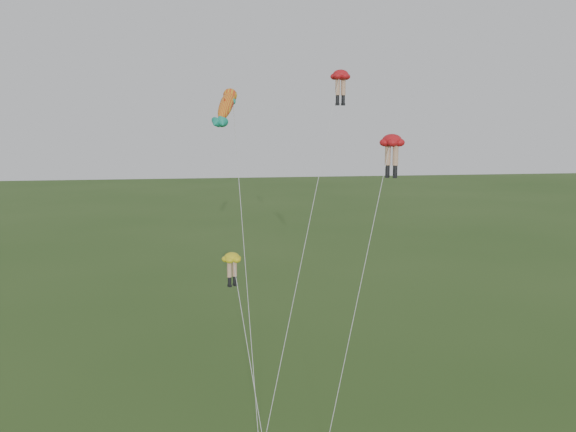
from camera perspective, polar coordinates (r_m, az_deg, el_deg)
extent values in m
ellipsoid|color=red|center=(42.42, 4.70, 12.41)|extent=(1.59, 1.59, 0.67)
cylinder|color=tan|center=(42.28, 4.43, 11.35)|extent=(0.30, 0.30, 1.02)
cylinder|color=black|center=(42.25, 4.42, 10.32)|extent=(0.23, 0.23, 0.51)
cube|color=black|center=(42.24, 4.41, 9.87)|extent=(0.23, 0.33, 0.15)
cylinder|color=tan|center=(42.46, 4.94, 11.33)|extent=(0.30, 0.30, 1.02)
cylinder|color=black|center=(42.43, 4.92, 10.30)|extent=(0.23, 0.23, 0.51)
cube|color=black|center=(42.42, 4.92, 9.86)|extent=(0.23, 0.33, 0.15)
cylinder|color=silver|center=(36.00, 1.72, -1.52)|extent=(6.68, 12.67, 19.01)
ellipsoid|color=red|center=(36.94, 9.23, 6.66)|extent=(2.00, 2.00, 0.73)
cylinder|color=tan|center=(37.04, 8.86, 5.35)|extent=(0.32, 0.32, 1.11)
cylinder|color=black|center=(37.09, 8.84, 4.06)|extent=(0.25, 0.25, 0.56)
cube|color=black|center=(37.12, 8.82, 3.51)|extent=(0.33, 0.37, 0.16)
cylinder|color=tan|center=(36.93, 9.53, 5.32)|extent=(0.32, 0.32, 1.11)
cylinder|color=black|center=(36.98, 9.50, 4.03)|extent=(0.25, 0.25, 0.56)
cube|color=black|center=(37.01, 9.49, 3.48)|extent=(0.33, 0.37, 0.16)
cylinder|color=silver|center=(34.04, 6.57, -5.61)|extent=(5.14, 6.68, 15.01)
ellipsoid|color=yellow|center=(31.76, -5.01, -3.68)|extent=(1.37, 1.37, 0.50)
cylinder|color=tan|center=(31.81, -5.23, -4.75)|extent=(0.22, 0.22, 0.77)
cylinder|color=black|center=(31.95, -5.22, -5.76)|extent=(0.17, 0.17, 0.38)
cube|color=black|center=(32.01, -5.21, -6.19)|extent=(0.22, 0.26, 0.11)
cylinder|color=tan|center=(31.98, -4.77, -4.68)|extent=(0.22, 0.22, 0.77)
cylinder|color=black|center=(32.11, -4.75, -5.68)|extent=(0.17, 0.17, 0.38)
cube|color=black|center=(32.17, -4.75, -6.11)|extent=(0.22, 0.26, 0.11)
cylinder|color=silver|center=(30.62, -3.41, -12.77)|extent=(1.25, 5.17, 9.34)
ellipsoid|color=gold|center=(39.17, -5.49, 9.85)|extent=(1.87, 3.16, 2.51)
sphere|color=gold|center=(39.17, -5.49, 9.85)|extent=(1.27, 1.48, 1.25)
cone|color=#16937A|center=(39.17, -5.49, 9.85)|extent=(1.05, 1.32, 1.22)
cone|color=#16937A|center=(39.17, -5.49, 9.85)|extent=(1.05, 1.32, 1.22)
cone|color=#16937A|center=(39.17, -5.49, 9.85)|extent=(0.59, 0.74, 0.68)
cone|color=#16937A|center=(39.17, -5.49, 9.85)|extent=(0.59, 0.74, 0.68)
cone|color=red|center=(39.17, -5.49, 9.85)|extent=(0.63, 0.76, 0.66)
cylinder|color=silver|center=(34.67, -4.18, -3.86)|extent=(0.75, 10.69, 16.72)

